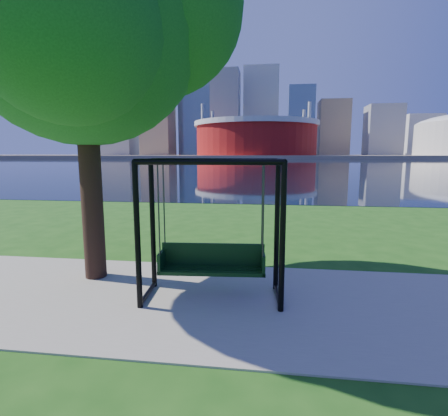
# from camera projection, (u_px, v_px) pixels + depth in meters

# --- Properties ---
(ground) EXTENTS (900.00, 900.00, 0.00)m
(ground) POSITION_uv_depth(u_px,v_px,m) (226.00, 291.00, 6.83)
(ground) COLOR #1E5114
(ground) RESTS_ON ground
(path) EXTENTS (120.00, 4.00, 0.03)m
(path) POSITION_uv_depth(u_px,v_px,m) (222.00, 301.00, 6.34)
(path) COLOR #9E937F
(path) RESTS_ON ground
(river) EXTENTS (900.00, 180.00, 0.02)m
(river) POSITION_uv_depth(u_px,v_px,m) (269.00, 163.00, 106.72)
(river) COLOR black
(river) RESTS_ON ground
(far_bank) EXTENTS (900.00, 228.00, 2.00)m
(far_bank) POSITION_uv_depth(u_px,v_px,m) (271.00, 156.00, 306.36)
(far_bank) COLOR #937F60
(far_bank) RESTS_ON ground
(stadium) EXTENTS (83.00, 83.00, 32.00)m
(stadium) POSITION_uv_depth(u_px,v_px,m) (256.00, 137.00, 236.14)
(stadium) COLOR maroon
(stadium) RESTS_ON far_bank
(skyline) EXTENTS (392.00, 66.00, 96.50)m
(skyline) POSITION_uv_depth(u_px,v_px,m) (267.00, 117.00, 314.73)
(skyline) COLOR gray
(skyline) RESTS_ON far_bank
(swing) EXTENTS (2.59, 1.28, 2.58)m
(swing) POSITION_uv_depth(u_px,v_px,m) (212.00, 233.00, 6.31)
(swing) COLOR black
(swing) RESTS_ON ground
(park_tree) EXTENTS (6.23, 5.63, 7.74)m
(park_tree) POSITION_uv_depth(u_px,v_px,m) (80.00, 13.00, 6.83)
(park_tree) COLOR black
(park_tree) RESTS_ON ground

